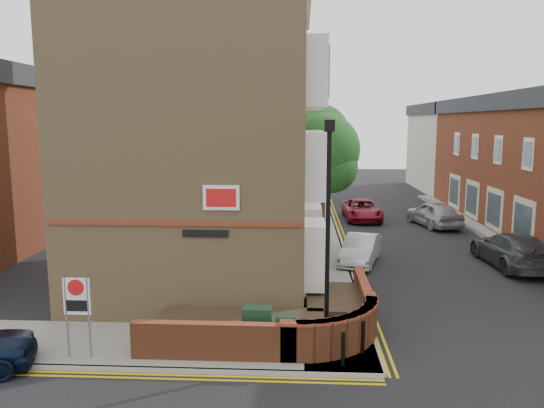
{
  "coord_description": "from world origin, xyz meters",
  "views": [
    {
      "loc": [
        0.87,
        -12.6,
        6.37
      ],
      "look_at": [
        -0.03,
        4.0,
        3.78
      ],
      "focal_mm": 35.0,
      "sensor_mm": 36.0,
      "label": 1
    }
  ],
  "objects": [
    {
      "name": "traffic_light_assembly",
      "position": [
        2.4,
        25.0,
        2.78
      ],
      "size": [
        0.2,
        0.16,
        4.2
      ],
      "color": "black",
      "rests_on": "pavement_main"
    },
    {
      "name": "tree_near",
      "position": [
        2.0,
        14.05,
        4.7
      ],
      "size": [
        3.64,
        3.65,
        6.7
      ],
      "color": "#382B1E",
      "rests_on": "pavement_main"
    },
    {
      "name": "tree_far",
      "position": [
        2.0,
        30.05,
        4.91
      ],
      "size": [
        3.81,
        3.81,
        7.0
      ],
      "color": "#382B1E",
      "rests_on": "pavement_main"
    },
    {
      "name": "yellow_lines_side",
      "position": [
        -3.5,
        -0.25,
        0.01
      ],
      "size": [
        13.0,
        0.28,
        0.01
      ],
      "primitive_type": "cube",
      "color": "gold",
      "rests_on": "ground"
    },
    {
      "name": "pavement_corner",
      "position": [
        -3.5,
        1.5,
        0.06
      ],
      "size": [
        13.0,
        3.0,
        0.12
      ],
      "primitive_type": "cube",
      "color": "gray",
      "rests_on": "ground"
    },
    {
      "name": "grey_car_far",
      "position": [
        10.24,
        10.76,
        0.77
      ],
      "size": [
        2.47,
        5.4,
        1.53
      ],
      "primitive_type": "imported",
      "rotation": [
        0.0,
        0.0,
        3.2
      ],
      "color": "#34343A",
      "rests_on": "ground"
    },
    {
      "name": "zone_sign",
      "position": [
        -5.0,
        0.5,
        1.64
      ],
      "size": [
        0.72,
        0.07,
        2.2
      ],
      "color": "slate",
      "rests_on": "pavement_corner"
    },
    {
      "name": "kerb_main_far",
      "position": [
        11.0,
        13.0,
        0.06
      ],
      "size": [
        0.15,
        40.0,
        0.12
      ],
      "primitive_type": "cube",
      "color": "gray",
      "rests_on": "ground"
    },
    {
      "name": "corner_building",
      "position": [
        -2.84,
        8.0,
        6.23
      ],
      "size": [
        8.95,
        10.4,
        13.6
      ],
      "color": "#9D8153",
      "rests_on": "ground"
    },
    {
      "name": "red_car_main",
      "position": [
        4.89,
        21.81,
        0.67
      ],
      "size": [
        2.37,
        4.87,
        1.34
      ],
      "primitive_type": "imported",
      "rotation": [
        0.0,
        0.0,
        0.03
      ],
      "color": "maroon",
      "rests_on": "ground"
    },
    {
      "name": "ground",
      "position": [
        0.0,
        0.0,
        0.0
      ],
      "size": [
        120.0,
        120.0,
        0.0
      ],
      "primitive_type": "plane",
      "color": "black",
      "rests_on": "ground"
    },
    {
      "name": "yellow_lines_main",
      "position": [
        3.25,
        16.0,
        0.01
      ],
      "size": [
        0.28,
        32.0,
        0.01
      ],
      "primitive_type": "cube",
      "color": "gold",
      "rests_on": "ground"
    },
    {
      "name": "garden_wall",
      "position": [
        0.0,
        2.5,
        0.0
      ],
      "size": [
        6.8,
        6.0,
        1.2
      ],
      "primitive_type": null,
      "color": "brown",
      "rests_on": "ground"
    },
    {
      "name": "kerb_side",
      "position": [
        -3.5,
        0.0,
        0.06
      ],
      "size": [
        13.0,
        0.15,
        0.12
      ],
      "primitive_type": "cube",
      "color": "gray",
      "rests_on": "ground"
    },
    {
      "name": "bollard_near",
      "position": [
        2.0,
        0.4,
        0.57
      ],
      "size": [
        0.11,
        0.11,
        0.9
      ],
      "primitive_type": "cylinder",
      "color": "black",
      "rests_on": "pavement_corner"
    },
    {
      "name": "utility_cabinet_large",
      "position": [
        -0.3,
        1.3,
        0.72
      ],
      "size": [
        0.8,
        0.45,
        1.2
      ],
      "primitive_type": "cube",
      "color": "#16321D",
      "rests_on": "pavement_corner"
    },
    {
      "name": "utility_cabinet_small",
      "position": [
        0.5,
        1.0,
        0.67
      ],
      "size": [
        0.55,
        0.4,
        1.1
      ],
      "primitive_type": "cube",
      "color": "#16321D",
      "rests_on": "pavement_corner"
    },
    {
      "name": "tree_mid",
      "position": [
        2.0,
        22.05,
        5.2
      ],
      "size": [
        4.03,
        4.03,
        7.42
      ],
      "color": "#382B1E",
      "rests_on": "pavement_main"
    },
    {
      "name": "silver_car_near",
      "position": [
        3.6,
        10.94,
        0.64
      ],
      "size": [
        2.37,
        4.13,
        1.29
      ],
      "primitive_type": "imported",
      "rotation": [
        0.0,
        0.0,
        -0.28
      ],
      "color": "#B3B5BB",
      "rests_on": "ground"
    },
    {
      "name": "silver_car_far",
      "position": [
        9.07,
        19.87,
        0.79
      ],
      "size": [
        2.89,
        4.93,
        1.58
      ],
      "primitive_type": "imported",
      "rotation": [
        0.0,
        0.0,
        3.38
      ],
      "color": "#9A9BA1",
      "rests_on": "ground"
    },
    {
      "name": "lamppost",
      "position": [
        1.6,
        1.2,
        3.34
      ],
      "size": [
        0.25,
        0.5,
        6.3
      ],
      "color": "black",
      "rests_on": "pavement_corner"
    },
    {
      "name": "pavement_main",
      "position": [
        2.0,
        16.0,
        0.06
      ],
      "size": [
        2.0,
        32.0,
        0.12
      ],
      "primitive_type": "cube",
      "color": "gray",
      "rests_on": "ground"
    },
    {
      "name": "bollard_far",
      "position": [
        2.6,
        1.2,
        0.57
      ],
      "size": [
        0.11,
        0.11,
        0.9
      ],
      "primitive_type": "cylinder",
      "color": "black",
      "rests_on": "pavement_corner"
    },
    {
      "name": "far_terrace_cream",
      "position": [
        14.5,
        38.0,
        4.05
      ],
      "size": [
        5.4,
        12.4,
        8.0
      ],
      "color": "beige",
      "rests_on": "ground"
    },
    {
      "name": "kerb_main_near",
      "position": [
        3.0,
        16.0,
        0.06
      ],
      "size": [
        0.15,
        32.0,
        0.12
      ],
      "primitive_type": "cube",
      "color": "gray",
      "rests_on": "ground"
    }
  ]
}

